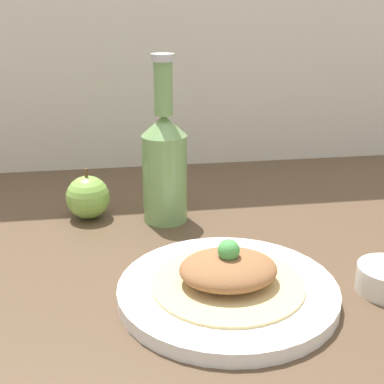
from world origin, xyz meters
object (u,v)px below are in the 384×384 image
object	(u,v)px
plate	(228,289)
apple	(88,197)
plated_food	(228,272)
cider_bottle	(165,162)

from	to	relation	value
plate	apple	distance (cm)	36.00
plate	apple	xyz separation A→B (cm)	(-18.91, 30.52, 2.65)
plated_food	apple	size ratio (longest dim) A/B	2.19
plated_food	cider_bottle	bearing A→B (deg)	100.96
cider_bottle	plate	bearing A→B (deg)	-79.04
plate	plated_food	xyz separation A→B (cm)	(-0.00, 0.00, 2.63)
plated_food	cider_bottle	world-z (taller)	cider_bottle
plate	cider_bottle	world-z (taller)	cider_bottle
apple	plate	bearing A→B (deg)	-58.22
cider_bottle	plated_food	bearing A→B (deg)	-79.04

